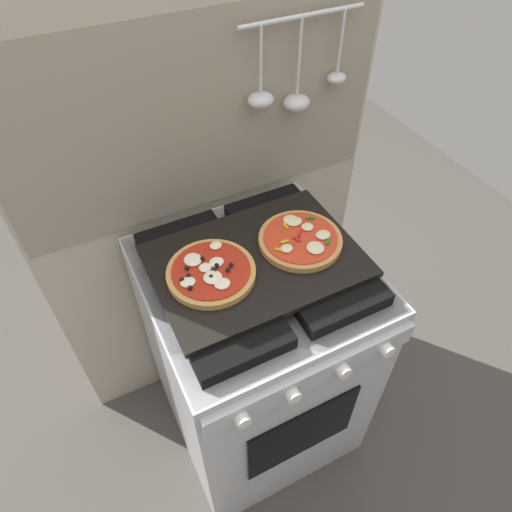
% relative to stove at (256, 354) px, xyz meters
% --- Properties ---
extents(ground_plane, '(4.00, 4.00, 0.00)m').
position_rel_stove_xyz_m(ground_plane, '(0.00, 0.00, -0.45)').
color(ground_plane, '#4C4742').
extents(kitchen_backsplash, '(1.10, 0.09, 1.55)m').
position_rel_stove_xyz_m(kitchen_backsplash, '(0.00, 0.34, 0.34)').
color(kitchen_backsplash, '#B2A893').
rests_on(kitchen_backsplash, ground_plane).
extents(stove, '(0.60, 0.64, 0.90)m').
position_rel_stove_xyz_m(stove, '(0.00, 0.00, 0.00)').
color(stove, '#B7BABF').
rests_on(stove, ground_plane).
extents(baking_tray, '(0.54, 0.38, 0.02)m').
position_rel_stove_xyz_m(baking_tray, '(0.00, 0.00, 0.46)').
color(baking_tray, black).
rests_on(baking_tray, stove).
extents(pizza_left, '(0.23, 0.23, 0.03)m').
position_rel_stove_xyz_m(pizza_left, '(-0.13, 0.00, 0.48)').
color(pizza_left, tan).
rests_on(pizza_left, baking_tray).
extents(pizza_right, '(0.23, 0.23, 0.03)m').
position_rel_stove_xyz_m(pizza_right, '(0.13, -0.00, 0.48)').
color(pizza_right, '#C18947').
rests_on(pizza_right, baking_tray).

